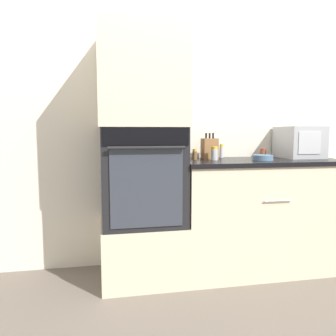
{
  "coord_description": "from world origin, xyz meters",
  "views": [
    {
      "loc": [
        -0.6,
        -2.21,
        1.15
      ],
      "look_at": [
        -0.13,
        0.21,
        0.89
      ],
      "focal_mm": 35.0,
      "sensor_mm": 36.0,
      "label": 1
    }
  ],
  "objects": [
    {
      "name": "ground_plane",
      "position": [
        0.0,
        0.0,
        0.0
      ],
      "size": [
        12.0,
        12.0,
        0.0
      ],
      "primitive_type": "plane",
      "color": "#6B6056"
    },
    {
      "name": "condiment_jar_far",
      "position": [
        0.12,
        0.37,
        0.98
      ],
      "size": [
        0.04,
        0.04,
        0.09
      ],
      "color": "brown",
      "rests_on": "counter_unit"
    },
    {
      "name": "condiment_jar_mid",
      "position": [
        0.27,
        0.3,
        0.99
      ],
      "size": [
        0.05,
        0.05,
        0.11
      ],
      "color": "silver",
      "rests_on": "counter_unit"
    },
    {
      "name": "microwave",
      "position": [
        1.09,
        0.41,
        1.07
      ],
      "size": [
        0.33,
        0.36,
        0.27
      ],
      "color": "#B2B5BA",
      "rests_on": "counter_unit"
    },
    {
      "name": "wall_back",
      "position": [
        0.0,
        0.63,
        1.25
      ],
      "size": [
        8.0,
        0.05,
        2.5
      ],
      "color": "silver",
      "rests_on": "ground_plane"
    },
    {
      "name": "bowl",
      "position": [
        0.65,
        0.22,
        0.95
      ],
      "size": [
        0.16,
        0.16,
        0.04
      ],
      "color": "#517599",
      "rests_on": "counter_unit"
    },
    {
      "name": "oven_cabinet_base",
      "position": [
        -0.32,
        0.3,
        0.23
      ],
      "size": [
        0.64,
        0.6,
        0.46
      ],
      "color": "beige",
      "rests_on": "ground_plane"
    },
    {
      "name": "oven_cabinet_upper",
      "position": [
        -0.32,
        0.3,
        1.56
      ],
      "size": [
        0.64,
        0.6,
        0.73
      ],
      "color": "beige",
      "rests_on": "wall_oven"
    },
    {
      "name": "counter_unit",
      "position": [
        0.66,
        0.3,
        0.47
      ],
      "size": [
        1.35,
        0.63,
        0.93
      ],
      "color": "beige",
      "rests_on": "ground_plane"
    },
    {
      "name": "condiment_jar_back",
      "position": [
        0.42,
        0.55,
        0.99
      ],
      "size": [
        0.04,
        0.04,
        0.12
      ],
      "color": "silver",
      "rests_on": "counter_unit"
    },
    {
      "name": "condiment_jar_near",
      "position": [
        0.77,
        0.45,
        0.97
      ],
      "size": [
        0.05,
        0.05,
        0.08
      ],
      "color": "brown",
      "rests_on": "counter_unit"
    },
    {
      "name": "wall_oven",
      "position": [
        -0.32,
        0.3,
        0.83
      ],
      "size": [
        0.62,
        0.64,
        0.74
      ],
      "color": "black",
      "rests_on": "oven_cabinet_base"
    },
    {
      "name": "knife_block",
      "position": [
        0.27,
        0.43,
        1.02
      ],
      "size": [
        0.12,
        0.12,
        0.22
      ],
      "color": "olive",
      "rests_on": "counter_unit"
    }
  ]
}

